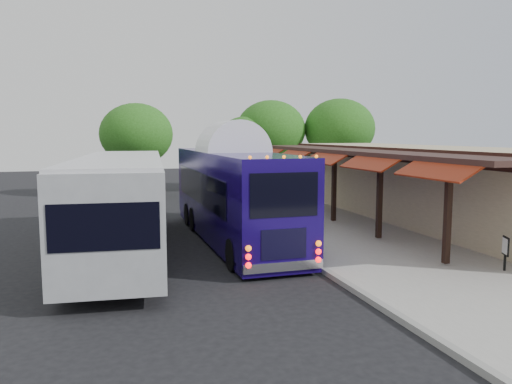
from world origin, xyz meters
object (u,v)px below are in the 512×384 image
object	(u,v)px
ped_a	(314,225)
ped_b	(309,209)
sign_board	(506,248)
coach_bus	(233,190)
ped_d	(298,195)
city_bus	(122,200)
ped_c	(246,195)

from	to	relation	value
ped_a	ped_b	bearing A→B (deg)	82.27
ped_b	sign_board	size ratio (longest dim) A/B	1.48
coach_bus	ped_d	size ratio (longest dim) A/B	6.53
ped_b	sign_board	bearing A→B (deg)	113.48
city_bus	ped_c	distance (m)	9.89
city_bus	ped_c	world-z (taller)	city_bus
ped_b	ped_d	bearing A→B (deg)	-99.42
ped_c	city_bus	bearing A→B (deg)	7.52
ped_a	ped_c	world-z (taller)	ped_a
city_bus	ped_a	distance (m)	6.77
ped_b	ped_c	bearing A→B (deg)	-68.74
coach_bus	sign_board	distance (m)	9.82
ped_b	sign_board	xyz separation A→B (m)	(2.77, -8.41, -0.06)
city_bus	ped_d	xyz separation A→B (m)	(9.06, 6.11, -0.83)
ped_d	sign_board	world-z (taller)	ped_d
sign_board	coach_bus	bearing A→B (deg)	155.49
ped_b	ped_c	world-z (taller)	ped_c
ped_d	ped_b	bearing A→B (deg)	95.57
ped_a	ped_b	distance (m)	4.80
city_bus	ped_b	xyz separation A→B (m)	(8.03, 2.19, -0.98)
sign_board	ped_b	bearing A→B (deg)	131.68
ped_b	sign_board	world-z (taller)	ped_b
city_bus	sign_board	distance (m)	12.51
coach_bus	city_bus	size ratio (longest dim) A/B	0.92
ped_c	coach_bus	bearing A→B (deg)	29.41
city_bus	sign_board	size ratio (longest dim) A/B	12.56
sign_board	ped_c	bearing A→B (deg)	130.84
ped_c	ped_d	distance (m)	2.80
ped_a	sign_board	world-z (taller)	ped_a
city_bus	ped_a	world-z (taller)	city_bus
ped_b	ped_a	bearing A→B (deg)	74.39
ped_b	sign_board	distance (m)	8.86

